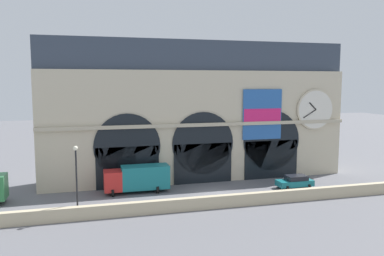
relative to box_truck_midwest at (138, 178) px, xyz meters
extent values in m
plane|color=slate|center=(8.59, -2.87, -1.70)|extent=(200.00, 200.00, 0.00)
cube|color=#BCAD8C|center=(8.59, -7.91, -1.06)|extent=(90.00, 0.70, 1.29)
cube|color=beige|center=(8.59, 4.93, 5.44)|extent=(39.87, 5.59, 14.28)
cube|color=#333D4C|center=(8.59, 5.23, 14.48)|extent=(39.87, 4.99, 3.81)
cube|color=black|center=(-0.91, 2.08, 0.85)|extent=(7.60, 0.20, 5.11)
cylinder|color=black|center=(-0.91, 2.08, 3.41)|extent=(8.00, 0.20, 8.00)
cube|color=black|center=(8.59, 2.08, 0.85)|extent=(7.60, 0.20, 5.11)
cylinder|color=black|center=(8.59, 2.08, 3.41)|extent=(8.00, 0.20, 8.00)
cube|color=black|center=(18.08, 2.08, 0.85)|extent=(7.60, 0.20, 5.11)
cylinder|color=black|center=(18.08, 2.08, 3.41)|extent=(8.00, 0.20, 8.00)
cylinder|color=beige|center=(24.43, 1.98, 7.43)|extent=(5.53, 0.25, 5.53)
cylinder|color=silver|center=(24.43, 1.86, 7.43)|extent=(5.12, 0.06, 5.12)
cube|color=black|center=(23.91, 1.80, 7.91)|extent=(1.14, 0.04, 1.07)
cube|color=black|center=(23.49, 1.78, 6.89)|extent=(1.94, 0.04, 1.20)
cube|color=#2659A5|center=(16.61, 1.96, 6.93)|extent=(5.43, 0.12, 6.56)
cube|color=#DB1E66|center=(16.61, 1.88, 6.81)|extent=(5.21, 0.04, 1.74)
cube|color=#B6AB91|center=(8.59, 1.98, 5.81)|extent=(39.87, 0.50, 0.44)
cube|color=red|center=(-2.86, 0.00, -0.13)|extent=(2.00, 2.30, 2.30)
cube|color=#19727A|center=(0.89, 0.00, 0.07)|extent=(5.50, 2.30, 2.70)
cylinder|color=black|center=(-2.96, -1.04, -1.28)|extent=(0.28, 0.84, 0.84)
cylinder|color=black|center=(-2.96, 1.03, -1.28)|extent=(0.28, 0.84, 0.84)
cylinder|color=black|center=(2.14, -1.04, -1.28)|extent=(0.28, 0.84, 0.84)
cylinder|color=black|center=(2.14, 1.03, -1.28)|extent=(0.28, 0.84, 0.84)
cube|color=#19727A|center=(18.64, -3.19, -1.05)|extent=(4.40, 1.80, 0.70)
cube|color=black|center=(18.86, -3.19, -0.43)|extent=(2.46, 1.62, 0.55)
cylinder|color=black|center=(17.18, -4.00, -1.40)|extent=(0.28, 0.60, 0.60)
cylinder|color=black|center=(17.18, -2.38, -1.40)|extent=(0.28, 0.60, 0.60)
cylinder|color=black|center=(20.09, -4.00, -1.40)|extent=(0.28, 0.60, 0.60)
cylinder|color=black|center=(20.09, -2.38, -1.40)|extent=(0.28, 0.60, 0.60)
cylinder|color=black|center=(-6.61, -7.11, 1.55)|extent=(0.16, 0.16, 6.50)
sphere|color=#F2EDCC|center=(-6.61, -7.11, 4.98)|extent=(0.44, 0.44, 0.44)
camera|label=1|loc=(-5.47, -44.55, 11.06)|focal=36.46mm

